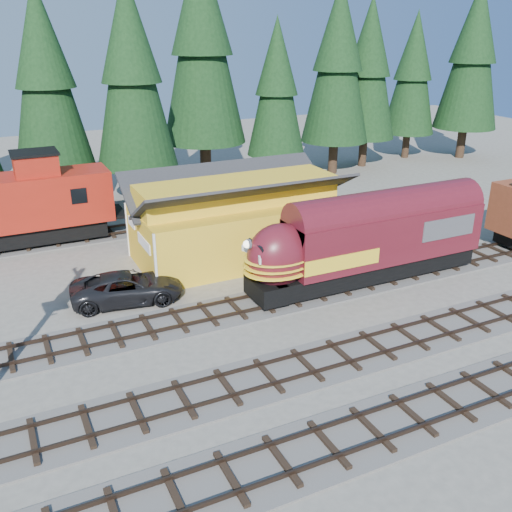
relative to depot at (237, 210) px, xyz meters
name	(u,v)px	position (x,y,z in m)	size (l,w,h in m)	color
ground	(330,333)	(0.00, -10.50, -2.96)	(120.00, 120.00, 0.00)	#6B665B
track_siding	(437,265)	(10.00, -6.50, -2.90)	(68.00, 3.20, 0.33)	#4C4947
track_spur	(53,241)	(-10.00, 7.50, -2.90)	(32.00, 3.20, 0.33)	#4C4947
depot	(237,210)	(0.00, 0.00, 0.00)	(12.80, 7.00, 5.30)	gold
conifer_backdrop	(227,69)	(5.70, 14.64, 6.96)	(80.10, 22.33, 17.46)	black
locomotive	(361,245)	(4.41, -6.50, -0.66)	(14.25, 2.83, 3.87)	black
caboose	(24,205)	(-11.36, 7.50, -0.22)	(10.74, 3.11, 5.58)	black
pickup_truck_a	(127,288)	(-7.62, -3.17, -2.18)	(2.61, 5.66, 1.57)	black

